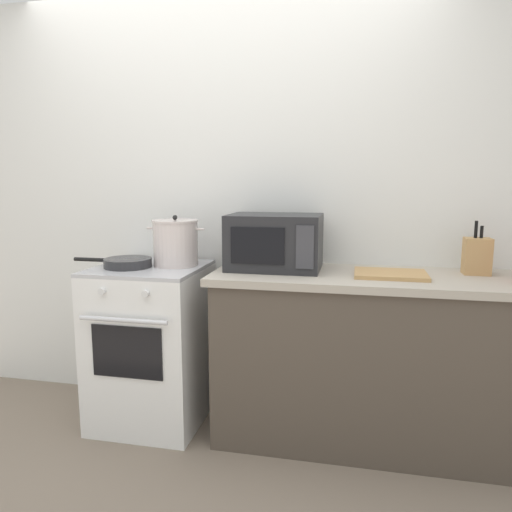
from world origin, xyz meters
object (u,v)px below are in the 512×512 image
object	(u,v)px
frying_pan	(127,263)
knife_block	(477,256)
stock_pot	(176,243)
microwave	(275,242)
stove	(152,344)
cutting_board	(390,274)

from	to	relation	value
frying_pan	knife_block	distance (m)	1.88
stock_pot	microwave	world-z (taller)	microwave
stove	microwave	xyz separation A→B (m)	(0.71, 0.08, 0.61)
microwave	cutting_board	world-z (taller)	microwave
stove	cutting_board	world-z (taller)	cutting_board
frying_pan	microwave	world-z (taller)	microwave
stove	frying_pan	xyz separation A→B (m)	(-0.11, -0.05, 0.48)
stove	knife_block	distance (m)	1.85
stock_pot	microwave	distance (m)	0.57
stove	microwave	bearing A→B (deg)	6.36
stock_pot	knife_block	world-z (taller)	stock_pot
knife_block	cutting_board	bearing A→B (deg)	-162.23
frying_pan	knife_block	size ratio (longest dim) A/B	1.67
knife_block	stock_pot	bearing A→B (deg)	-177.33
stove	stock_pot	bearing A→B (deg)	25.49
stock_pot	cutting_board	size ratio (longest dim) A/B	0.95
stove	cutting_board	distance (m)	1.40
stock_pot	knife_block	bearing A→B (deg)	2.67
cutting_board	knife_block	distance (m)	0.47
frying_pan	knife_block	world-z (taller)	knife_block
stove	microwave	size ratio (longest dim) A/B	1.84
microwave	cutting_board	bearing A→B (deg)	-7.27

